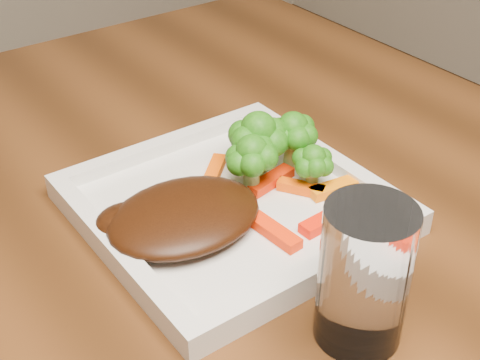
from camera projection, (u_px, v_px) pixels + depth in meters
plate at (232, 209)px, 0.66m from camera, size 0.27×0.27×0.01m
steak at (184, 216)px, 0.61m from camera, size 0.15×0.12×0.03m
broccoli_0 at (258, 146)px, 0.68m from camera, size 0.09×0.09×0.07m
broccoli_1 at (292, 140)px, 0.69m from camera, size 0.08×0.08×0.06m
broccoli_2 at (313, 164)px, 0.66m from camera, size 0.05×0.05×0.06m
broccoli_3 at (252, 164)px, 0.66m from camera, size 0.06×0.06×0.06m
carrot_0 at (327, 219)px, 0.62m from camera, size 0.06×0.02×0.01m
carrot_1 at (337, 187)px, 0.67m from camera, size 0.06×0.02×0.01m
carrot_2 at (274, 232)px, 0.61m from camera, size 0.02×0.06×0.01m
carrot_4 at (215, 170)px, 0.69m from camera, size 0.05×0.04×0.01m
carrot_5 at (301, 188)px, 0.67m from camera, size 0.04×0.05×0.01m
carrot_6 at (271, 180)px, 0.68m from camera, size 0.06×0.03×0.01m
drinking_glass at (364, 276)px, 0.50m from camera, size 0.08×0.08×0.12m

